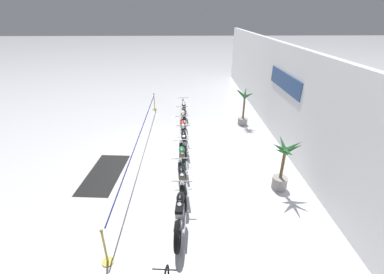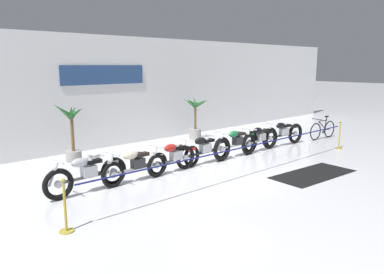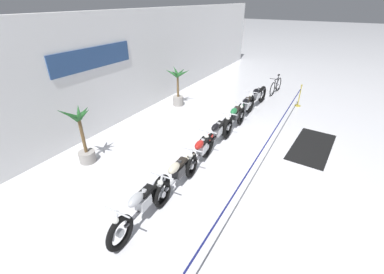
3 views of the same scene
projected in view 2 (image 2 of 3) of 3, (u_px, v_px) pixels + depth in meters
The scene contains 15 objects.
ground_plane at pixel (221, 168), 11.47m from camera, with size 120.00×120.00×0.00m, color silver.
back_wall at pixel (128, 91), 14.80m from camera, with size 28.00×0.29×4.20m.
motorcycle_silver_0 at pixel (87, 174), 9.20m from camera, with size 2.28×0.62×0.96m.
motorcycle_cream_1 at pixel (136, 165), 10.10m from camera, with size 2.19×0.62×0.91m.
motorcycle_red_2 at pixel (175, 157), 11.00m from camera, with size 2.14×0.62×0.91m.
motorcycle_black_3 at pixel (204, 150), 11.86m from camera, with size 2.38×0.62×0.94m.
motorcycle_green_4 at pixel (237, 143), 12.79m from camera, with size 2.38×0.62×0.98m.
motorcycle_black_5 at pixel (260, 139), 13.65m from camera, with size 2.22×0.62×0.95m.
motorcycle_black_6 at pixel (283, 134), 14.54m from camera, with size 2.38×0.62×0.98m.
bicycle at pixel (323, 130), 15.98m from camera, with size 1.75×0.48×0.97m.
potted_palm_left_of_row at pixel (195, 120), 15.84m from camera, with size 1.16×1.09×1.86m.
potted_palm_right_of_row at pixel (72, 133), 12.07m from camera, with size 0.98×1.00×1.97m.
stanchion_far_left at pixel (212, 160), 9.54m from camera, with size 10.62×0.28×1.05m.
stanchion_mid_left at pixel (339, 139), 14.07m from camera, with size 0.28×0.28×1.05m.
floor_banner at pixel (313, 174), 10.83m from camera, with size 2.71×1.20×0.01m, color black.
Camera 2 is at (-8.09, -7.62, 3.11)m, focal length 35.00 mm.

